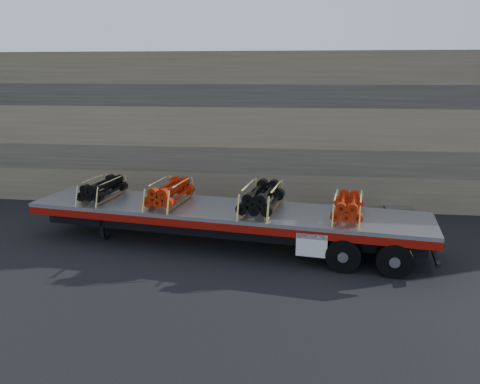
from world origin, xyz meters
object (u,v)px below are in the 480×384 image
object	(u,v)px
trailer	(224,227)
bundle_midfront	(170,193)
bundle_front	(103,189)
bundle_rear	(348,207)
bundle_midrear	(262,199)

from	to	relation	value
trailer	bundle_midfront	bearing A→B (deg)	180.00
bundle_front	bundle_rear	size ratio (longest dim) A/B	1.01
trailer	bundle_midrear	xyz separation A→B (m)	(1.35, -0.20, 1.14)
trailer	bundle_midrear	size ratio (longest dim) A/B	5.90
bundle_midfront	bundle_midrear	xyz separation A→B (m)	(3.42, -0.49, 0.04)
bundle_front	bundle_midfront	world-z (taller)	bundle_midfront
trailer	bundle_rear	size ratio (longest dim) A/B	7.14
trailer	bundle_midfront	world-z (taller)	bundle_midfront
bundle_front	bundle_midfront	xyz separation A→B (m)	(2.73, -0.39, 0.04)
trailer	bundle_front	bearing A→B (deg)	180.00
bundle_front	bundle_midfront	size ratio (longest dim) A/B	0.91
bundle_front	bundle_rear	distance (m)	9.15
trailer	bundle_rear	distance (m)	4.44
bundle_front	bundle_midrear	xyz separation A→B (m)	(6.15, -0.89, 0.07)
bundle_midrear	bundle_rear	world-z (taller)	bundle_midrear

